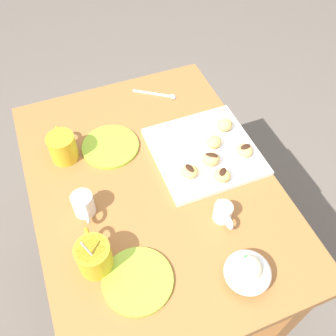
{
  "coord_description": "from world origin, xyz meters",
  "views": [
    {
      "loc": [
        -0.62,
        0.19,
        1.62
      ],
      "look_at": [
        0.02,
        -0.06,
        0.73
      ],
      "focal_mm": 39.72,
      "sensor_mm": 36.0,
      "label": 1
    }
  ],
  "objects_px": {
    "pastry_plate_square": "(204,151)",
    "coffee_mug_mustard_right": "(62,146)",
    "coffee_mug_mustard_left": "(94,256)",
    "beignet_1": "(214,142)",
    "ice_cream_bowl": "(248,271)",
    "beignet_4": "(225,125)",
    "dining_table": "(154,207)",
    "chocolate_sauce_pitcher": "(223,212)",
    "cream_pitcher_white": "(83,204)",
    "beignet_0": "(189,171)",
    "beignet_5": "(222,175)",
    "beignet_3": "(245,150)",
    "saucer_lime_right": "(138,280)",
    "saucer_lime_left": "(110,146)",
    "beignet_2": "(211,159)"
  },
  "relations": [
    {
      "from": "saucer_lime_left",
      "to": "beignet_5",
      "type": "xyz_separation_m",
      "value": [
        -0.25,
        -0.27,
        0.03
      ]
    },
    {
      "from": "cream_pitcher_white",
      "to": "beignet_4",
      "type": "xyz_separation_m",
      "value": [
        0.13,
        -0.5,
        -0.01
      ]
    },
    {
      "from": "beignet_3",
      "to": "beignet_4",
      "type": "bearing_deg",
      "value": 5.43
    },
    {
      "from": "coffee_mug_mustard_left",
      "to": "beignet_1",
      "type": "height_order",
      "value": "coffee_mug_mustard_left"
    },
    {
      "from": "cream_pitcher_white",
      "to": "beignet_5",
      "type": "distance_m",
      "value": 0.41
    },
    {
      "from": "pastry_plate_square",
      "to": "beignet_2",
      "type": "height_order",
      "value": "beignet_2"
    },
    {
      "from": "beignet_2",
      "to": "coffee_mug_mustard_right",
      "type": "bearing_deg",
      "value": 63.53
    },
    {
      "from": "pastry_plate_square",
      "to": "chocolate_sauce_pitcher",
      "type": "distance_m",
      "value": 0.24
    },
    {
      "from": "chocolate_sauce_pitcher",
      "to": "cream_pitcher_white",
      "type": "bearing_deg",
      "value": 65.5
    },
    {
      "from": "saucer_lime_left",
      "to": "beignet_2",
      "type": "xyz_separation_m",
      "value": [
        -0.19,
        -0.27,
        0.03
      ]
    },
    {
      "from": "chocolate_sauce_pitcher",
      "to": "saucer_lime_left",
      "type": "relative_size",
      "value": 0.5
    },
    {
      "from": "beignet_0",
      "to": "coffee_mug_mustard_right",
      "type": "bearing_deg",
      "value": 56.35
    },
    {
      "from": "saucer_lime_right",
      "to": "beignet_2",
      "type": "distance_m",
      "value": 0.42
    },
    {
      "from": "coffee_mug_mustard_right",
      "to": "saucer_lime_right",
      "type": "xyz_separation_m",
      "value": [
        -0.47,
        -0.08,
        -0.04
      ]
    },
    {
      "from": "ice_cream_bowl",
      "to": "pastry_plate_square",
      "type": "bearing_deg",
      "value": -10.45
    },
    {
      "from": "coffee_mug_mustard_left",
      "to": "beignet_4",
      "type": "relative_size",
      "value": 2.63
    },
    {
      "from": "saucer_lime_right",
      "to": "beignet_0",
      "type": "relative_size",
      "value": 3.43
    },
    {
      "from": "chocolate_sauce_pitcher",
      "to": "beignet_3",
      "type": "height_order",
      "value": "chocolate_sauce_pitcher"
    },
    {
      "from": "ice_cream_bowl",
      "to": "beignet_1",
      "type": "relative_size",
      "value": 2.37
    },
    {
      "from": "beignet_1",
      "to": "dining_table",
      "type": "bearing_deg",
      "value": 103.25
    },
    {
      "from": "cream_pitcher_white",
      "to": "saucer_lime_left",
      "type": "xyz_separation_m",
      "value": [
        0.21,
        -0.13,
        -0.03
      ]
    },
    {
      "from": "dining_table",
      "to": "beignet_3",
      "type": "distance_m",
      "value": 0.35
    },
    {
      "from": "pastry_plate_square",
      "to": "coffee_mug_mustard_right",
      "type": "relative_size",
      "value": 2.56
    },
    {
      "from": "pastry_plate_square",
      "to": "beignet_1",
      "type": "xyz_separation_m",
      "value": [
        0.0,
        -0.03,
        0.03
      ]
    },
    {
      "from": "pastry_plate_square",
      "to": "beignet_4",
      "type": "relative_size",
      "value": 5.88
    },
    {
      "from": "saucer_lime_right",
      "to": "beignet_4",
      "type": "relative_size",
      "value": 3.32
    },
    {
      "from": "coffee_mug_mustard_left",
      "to": "saucer_lime_left",
      "type": "xyz_separation_m",
      "value": [
        0.37,
        -0.14,
        -0.05
      ]
    },
    {
      "from": "ice_cream_bowl",
      "to": "beignet_5",
      "type": "relative_size",
      "value": 2.31
    },
    {
      "from": "coffee_mug_mustard_right",
      "to": "beignet_1",
      "type": "height_order",
      "value": "coffee_mug_mustard_right"
    },
    {
      "from": "beignet_0",
      "to": "pastry_plate_square",
      "type": "bearing_deg",
      "value": -49.34
    },
    {
      "from": "dining_table",
      "to": "coffee_mug_mustard_left",
      "type": "distance_m",
      "value": 0.35
    },
    {
      "from": "dining_table",
      "to": "beignet_0",
      "type": "bearing_deg",
      "value": -102.38
    },
    {
      "from": "pastry_plate_square",
      "to": "beignet_4",
      "type": "bearing_deg",
      "value": -58.95
    },
    {
      "from": "saucer_lime_left",
      "to": "beignet_5",
      "type": "distance_m",
      "value": 0.37
    },
    {
      "from": "cream_pitcher_white",
      "to": "beignet_2",
      "type": "bearing_deg",
      "value": -87.29
    },
    {
      "from": "pastry_plate_square",
      "to": "coffee_mug_mustard_right",
      "type": "distance_m",
      "value": 0.44
    },
    {
      "from": "pastry_plate_square",
      "to": "beignet_4",
      "type": "xyz_separation_m",
      "value": [
        0.06,
        -0.1,
        0.03
      ]
    },
    {
      "from": "dining_table",
      "to": "chocolate_sauce_pitcher",
      "type": "distance_m",
      "value": 0.29
    },
    {
      "from": "beignet_2",
      "to": "coffee_mug_mustard_left",
      "type": "bearing_deg",
      "value": 114.18
    },
    {
      "from": "beignet_5",
      "to": "dining_table",
      "type": "bearing_deg",
      "value": 69.13
    },
    {
      "from": "beignet_0",
      "to": "beignet_5",
      "type": "relative_size",
      "value": 1.02
    },
    {
      "from": "beignet_4",
      "to": "ice_cream_bowl",
      "type": "bearing_deg",
      "value": 159.69
    },
    {
      "from": "ice_cream_bowl",
      "to": "beignet_4",
      "type": "distance_m",
      "value": 0.5
    },
    {
      "from": "coffee_mug_mustard_left",
      "to": "beignet_4",
      "type": "height_order",
      "value": "coffee_mug_mustard_left"
    },
    {
      "from": "beignet_0",
      "to": "beignet_5",
      "type": "xyz_separation_m",
      "value": [
        -0.05,
        -0.08,
        0.0
      ]
    },
    {
      "from": "coffee_mug_mustard_left",
      "to": "ice_cream_bowl",
      "type": "height_order",
      "value": "coffee_mug_mustard_left"
    },
    {
      "from": "saucer_lime_right",
      "to": "beignet_4",
      "type": "distance_m",
      "value": 0.58
    },
    {
      "from": "beignet_4",
      "to": "beignet_5",
      "type": "relative_size",
      "value": 1.06
    },
    {
      "from": "pastry_plate_square",
      "to": "saucer_lime_left",
      "type": "relative_size",
      "value": 1.73
    },
    {
      "from": "beignet_1",
      "to": "coffee_mug_mustard_left",
      "type": "bearing_deg",
      "value": 118.61
    }
  ]
}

